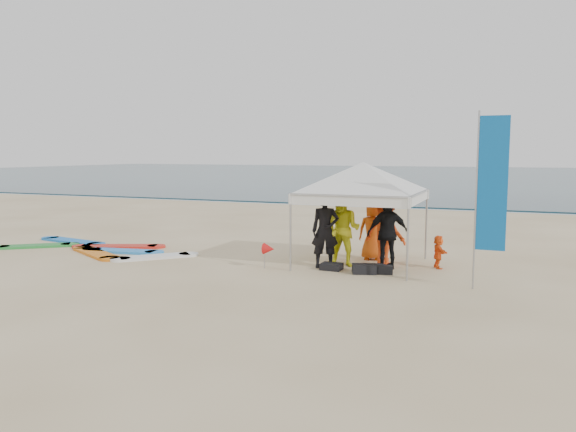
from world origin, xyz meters
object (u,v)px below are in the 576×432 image
(canopy_tent, at_px, (363,163))
(surfboard_spread, at_px, (98,249))
(person_seated, at_px, (438,252))
(person_orange_b, at_px, (373,231))
(marker_pennant, at_px, (269,249))
(feather_flag, at_px, (491,186))
(person_black_a, at_px, (325,231))
(person_orange_a, at_px, (385,231))
(person_yellow, at_px, (343,229))
(person_black_b, at_px, (388,233))

(canopy_tent, xyz_separation_m, surfboard_spread, (-7.76, -0.76, -2.56))
(person_seated, bearing_deg, canopy_tent, 75.01)
(person_orange_b, height_order, marker_pennant, person_orange_b)
(person_seated, relative_size, canopy_tent, 0.21)
(feather_flag, bearing_deg, person_orange_b, 141.40)
(person_black_a, xyz_separation_m, marker_pennant, (-1.22, -0.67, -0.43))
(person_orange_a, height_order, marker_pennant, person_orange_a)
(marker_pennant, distance_m, surfboard_spread, 5.83)
(person_seated, xyz_separation_m, marker_pennant, (-3.85, -1.63, 0.08))
(canopy_tent, height_order, marker_pennant, canopy_tent)
(person_orange_a, height_order, canopy_tent, canopy_tent)
(person_seated, height_order, feather_flag, feather_flag)
(person_yellow, xyz_separation_m, surfboard_spread, (-7.36, -0.41, -0.90))
(canopy_tent, bearing_deg, person_orange_a, 24.67)
(person_yellow, distance_m, person_seated, 2.41)
(person_yellow, relative_size, feather_flag, 0.51)
(canopy_tent, bearing_deg, surfboard_spread, -174.41)
(person_yellow, height_order, feather_flag, feather_flag)
(person_orange_a, height_order, feather_flag, feather_flag)
(person_black_a, relative_size, person_orange_b, 1.18)
(person_orange_a, distance_m, person_seated, 1.40)
(person_orange_b, bearing_deg, person_yellow, 61.60)
(marker_pennant, bearing_deg, canopy_tent, 34.36)
(person_orange_b, height_order, feather_flag, feather_flag)
(person_orange_b, bearing_deg, person_seated, 160.23)
(person_seated, height_order, canopy_tent, canopy_tent)
(surfboard_spread, bearing_deg, canopy_tent, 5.59)
(person_black_b, xyz_separation_m, person_orange_b, (-0.62, 1.04, -0.11))
(person_black_a, relative_size, person_orange_a, 1.08)
(person_seated, distance_m, canopy_tent, 2.88)
(person_orange_a, distance_m, marker_pennant, 3.01)
(surfboard_spread, bearing_deg, person_orange_a, 6.91)
(person_black_b, distance_m, marker_pennant, 2.93)
(person_orange_b, xyz_separation_m, canopy_tent, (-0.10, -0.76, 1.81))
(person_yellow, distance_m, surfboard_spread, 7.43)
(person_orange_a, bearing_deg, canopy_tent, 40.16)
(person_black_b, xyz_separation_m, feather_flag, (2.38, -1.35, 1.29))
(person_black_a, relative_size, person_yellow, 0.99)
(person_orange_b, height_order, canopy_tent, canopy_tent)
(person_yellow, xyz_separation_m, person_seated, (2.26, 0.62, -0.53))
(person_seated, height_order, surfboard_spread, person_seated)
(surfboard_spread, bearing_deg, person_seated, 6.14)
(feather_flag, bearing_deg, person_seated, 122.82)
(feather_flag, bearing_deg, person_yellow, 159.88)
(person_yellow, xyz_separation_m, marker_pennant, (-1.59, -1.01, -0.44))
(surfboard_spread, bearing_deg, person_orange_b, 10.97)
(person_seated, bearing_deg, person_orange_a, 67.90)
(person_orange_a, distance_m, person_orange_b, 0.68)
(person_orange_a, bearing_deg, feather_flag, 159.28)
(person_orange_b, distance_m, person_seated, 1.87)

